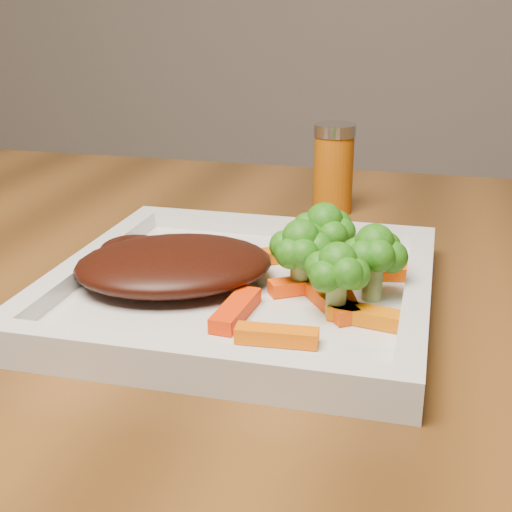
# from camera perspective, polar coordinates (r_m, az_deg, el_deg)

# --- Properties ---
(plate) EXTENTS (0.27, 0.27, 0.01)m
(plate) POSITION_cam_1_polar(r_m,az_deg,el_deg) (0.53, -1.05, -3.05)
(plate) COLOR silver
(plate) RESTS_ON dining_table
(steak) EXTENTS (0.18, 0.17, 0.03)m
(steak) POSITION_cam_1_polar(r_m,az_deg,el_deg) (0.53, -6.57, -0.67)
(steak) COLOR #350F08
(steak) RESTS_ON plate
(broccoli_0) EXTENTS (0.06, 0.06, 0.07)m
(broccoli_0) POSITION_cam_1_polar(r_m,az_deg,el_deg) (0.54, 5.46, 2.03)
(broccoli_0) COLOR #136010
(broccoli_0) RESTS_ON plate
(broccoli_1) EXTENTS (0.07, 0.07, 0.06)m
(broccoli_1) POSITION_cam_1_polar(r_m,az_deg,el_deg) (0.50, 9.42, -0.01)
(broccoli_1) COLOR #306611
(broccoli_1) RESTS_ON plate
(broccoli_2) EXTENTS (0.06, 0.06, 0.06)m
(broccoli_2) POSITION_cam_1_polar(r_m,az_deg,el_deg) (0.47, 6.49, -1.55)
(broccoli_2) COLOR #236911
(broccoli_2) RESTS_ON plate
(broccoli_3) EXTENTS (0.07, 0.07, 0.06)m
(broccoli_3) POSITION_cam_1_polar(r_m,az_deg,el_deg) (0.51, 3.59, 0.37)
(broccoli_3) COLOR #275E0F
(broccoli_3) RESTS_ON plate
(carrot_0) EXTENTS (0.05, 0.02, 0.01)m
(carrot_0) POSITION_cam_1_polar(r_m,az_deg,el_deg) (0.44, 1.67, -6.38)
(carrot_0) COLOR #E56103
(carrot_0) RESTS_ON plate
(carrot_1) EXTENTS (0.06, 0.03, 0.01)m
(carrot_1) POSITION_cam_1_polar(r_m,az_deg,el_deg) (0.47, 9.47, -4.85)
(carrot_1) COLOR #D16303
(carrot_1) RESTS_ON plate
(carrot_2) EXTENTS (0.02, 0.06, 0.01)m
(carrot_2) POSITION_cam_1_polar(r_m,az_deg,el_deg) (0.48, -1.63, -4.33)
(carrot_2) COLOR red
(carrot_2) RESTS_ON plate
(carrot_3) EXTENTS (0.06, 0.03, 0.01)m
(carrot_3) POSITION_cam_1_polar(r_m,az_deg,el_deg) (0.55, 9.75, -1.19)
(carrot_3) COLOR #FE5304
(carrot_3) RESTS_ON plate
(carrot_4) EXTENTS (0.06, 0.04, 0.01)m
(carrot_4) POSITION_cam_1_polar(r_m,az_deg,el_deg) (0.58, 2.30, 0.13)
(carrot_4) COLOR #D05603
(carrot_4) RESTS_ON plate
(carrot_5) EXTENTS (0.03, 0.05, 0.01)m
(carrot_5) POSITION_cam_1_polar(r_m,az_deg,el_deg) (0.50, 6.83, -3.17)
(carrot_5) COLOR #FF3504
(carrot_5) RESTS_ON plate
(carrot_6) EXTENTS (0.05, 0.04, 0.01)m
(carrot_6) POSITION_cam_1_polar(r_m,az_deg,el_deg) (0.52, 3.94, -2.31)
(carrot_6) COLOR #FF4304
(carrot_6) RESTS_ON plate
(spice_shaker) EXTENTS (0.04, 0.04, 0.09)m
(spice_shaker) POSITION_cam_1_polar(r_m,az_deg,el_deg) (0.74, 6.22, 6.95)
(spice_shaker) COLOR #A35009
(spice_shaker) RESTS_ON dining_table
(carrot_7) EXTENTS (0.05, 0.06, 0.01)m
(carrot_7) POSITION_cam_1_polar(r_m,az_deg,el_deg) (0.49, 6.00, -3.66)
(carrot_7) COLOR #D14103
(carrot_7) RESTS_ON plate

